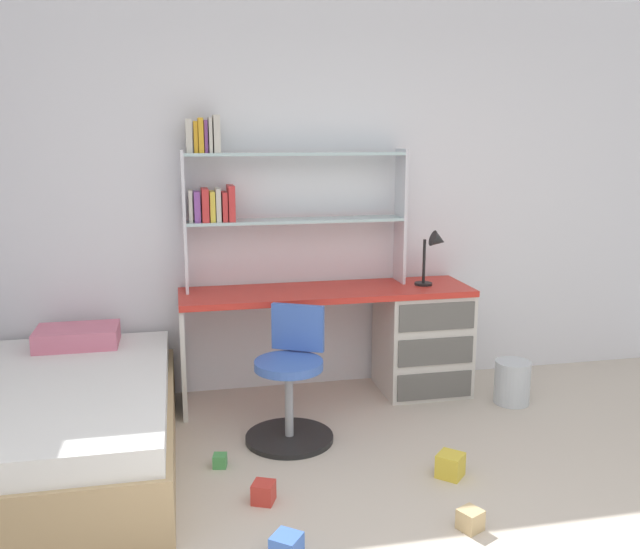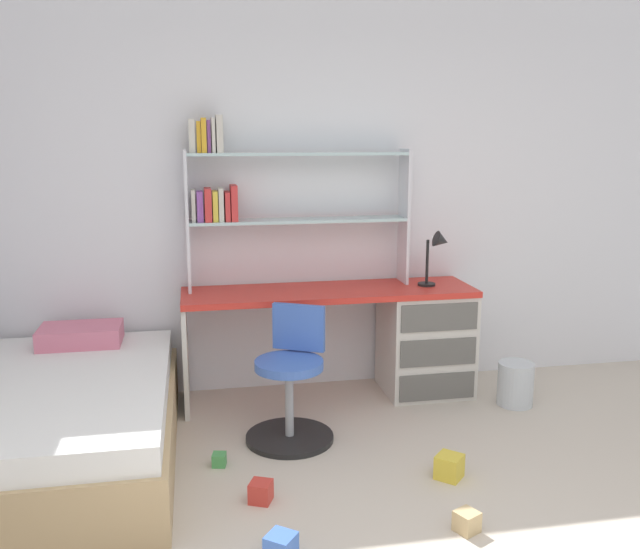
{
  "view_description": "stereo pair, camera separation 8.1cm",
  "coord_description": "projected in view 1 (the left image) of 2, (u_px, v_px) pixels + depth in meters",
  "views": [
    {
      "loc": [
        -0.97,
        -1.78,
        1.76
      ],
      "look_at": [
        -0.21,
        1.79,
        1.01
      ],
      "focal_mm": 37.86,
      "sensor_mm": 36.0,
      "label": 1
    },
    {
      "loc": [
        -0.89,
        -1.8,
        1.76
      ],
      "look_at": [
        -0.21,
        1.79,
        1.01
      ],
      "focal_mm": 37.86,
      "sensor_mm": 36.0,
      "label": 2
    }
  ],
  "objects": [
    {
      "name": "desk",
      "position": [
        399.0,
        334.0,
        4.67
      ],
      "size": [
        1.95,
        0.53,
        0.76
      ],
      "color": "red",
      "rests_on": "ground_plane"
    },
    {
      "name": "bed_platform",
      "position": [
        65.0,
        423.0,
        3.66
      ],
      "size": [
        1.16,
        1.85,
        0.59
      ],
      "color": "tan",
      "rests_on": "ground_plane"
    },
    {
      "name": "desk_lamp",
      "position": [
        435.0,
        249.0,
        4.56
      ],
      "size": [
        0.2,
        0.17,
        0.38
      ],
      "color": "black",
      "rests_on": "desk"
    },
    {
      "name": "toy_block_natural_3",
      "position": [
        470.0,
        520.0,
        3.07
      ],
      "size": [
        0.13,
        0.13,
        0.1
      ],
      "primitive_type": "cube",
      "rotation": [
        0.0,
        0.0,
        0.46
      ],
      "color": "tan",
      "rests_on": "ground_plane"
    },
    {
      "name": "swivel_chair",
      "position": [
        291.0,
        389.0,
        3.95
      ],
      "size": [
        0.52,
        0.52,
        0.78
      ],
      "color": "black",
      "rests_on": "ground_plane"
    },
    {
      "name": "waste_bin",
      "position": [
        512.0,
        382.0,
        4.52
      ],
      "size": [
        0.24,
        0.24,
        0.29
      ],
      "primitive_type": "cylinder",
      "color": "silver",
      "rests_on": "ground_plane"
    },
    {
      "name": "bookshelf_hutch",
      "position": [
        261.0,
        191.0,
        4.42
      ],
      "size": [
        1.49,
        0.22,
        1.13
      ],
      "color": "silver",
      "rests_on": "desk"
    },
    {
      "name": "toy_block_yellow_0",
      "position": [
        450.0,
        465.0,
        3.55
      ],
      "size": [
        0.18,
        0.18,
        0.13
      ],
      "primitive_type": "cube",
      "rotation": [
        0.0,
        0.0,
        0.81
      ],
      "color": "gold",
      "rests_on": "ground_plane"
    },
    {
      "name": "toy_block_blue_1",
      "position": [
        287.0,
        548.0,
        2.85
      ],
      "size": [
        0.16,
        0.16,
        0.11
      ],
      "primitive_type": "cube",
      "rotation": [
        0.0,
        0.0,
        2.49
      ],
      "color": "#3860B7",
      "rests_on": "ground_plane"
    },
    {
      "name": "toy_block_green_4",
      "position": [
        220.0,
        461.0,
        3.66
      ],
      "size": [
        0.08,
        0.08,
        0.07
      ],
      "primitive_type": "cube",
      "rotation": [
        0.0,
        0.0,
        2.94
      ],
      "color": "#479E51",
      "rests_on": "ground_plane"
    },
    {
      "name": "room_shell",
      "position": [
        117.0,
        231.0,
        2.96
      ],
      "size": [
        5.43,
        6.57,
        2.71
      ],
      "color": "silver",
      "rests_on": "ground_plane"
    },
    {
      "name": "toy_block_red_2",
      "position": [
        264.0,
        492.0,
        3.3
      ],
      "size": [
        0.14,
        0.14,
        0.1
      ],
      "primitive_type": "cube",
      "rotation": [
        0.0,
        0.0,
        1.16
      ],
      "color": "red",
      "rests_on": "ground_plane"
    }
  ]
}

